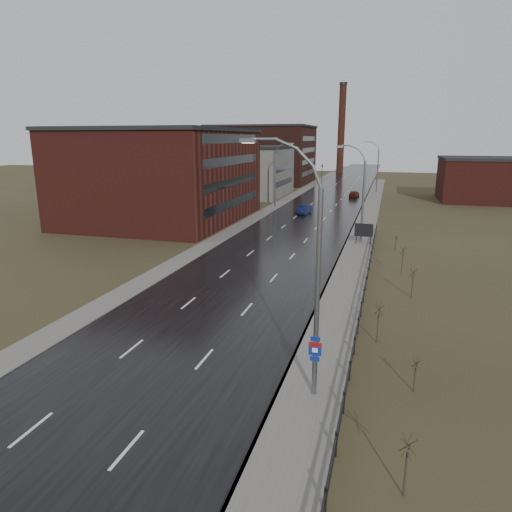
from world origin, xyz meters
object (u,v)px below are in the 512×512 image
Objects in this scene: car_far at (354,194)px; streetlight_main at (311,276)px; billboard at (364,231)px; car_near at (304,210)px.

streetlight_main is at bearing 98.31° from car_far.
billboard is (0.63, 33.49, -4.34)m from streetlight_main.
streetlight_main reaches higher than billboard.
car_far is (6.09, 24.54, -0.02)m from car_near.
billboard is 44.82m from car_far.
streetlight_main is at bearing -72.60° from car_near.
car_far is at bearing 82.92° from car_near.
billboard reaches higher than car_near.
billboard is at bearing -55.30° from car_near.
billboard is at bearing 88.93° from streetlight_main.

